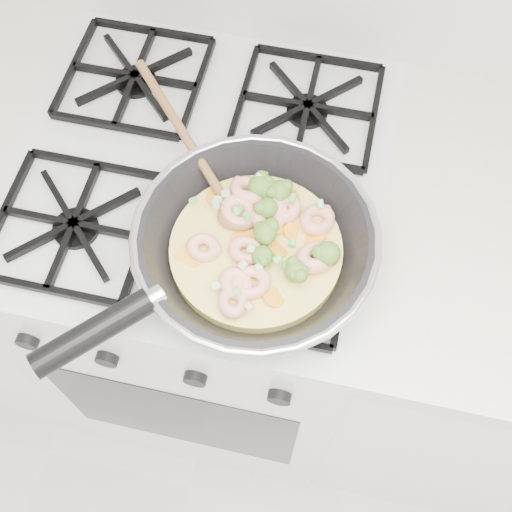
# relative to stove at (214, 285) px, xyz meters

# --- Properties ---
(stove) EXTENTS (0.60, 0.60, 0.92)m
(stove) POSITION_rel_stove_xyz_m (0.00, 0.00, 0.00)
(stove) COLOR silver
(stove) RESTS_ON ground
(skillet) EXTENTS (0.41, 0.49, 0.10)m
(skillet) POSITION_rel_stove_xyz_m (0.13, -0.15, 0.50)
(skillet) COLOR black
(skillet) RESTS_ON stove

